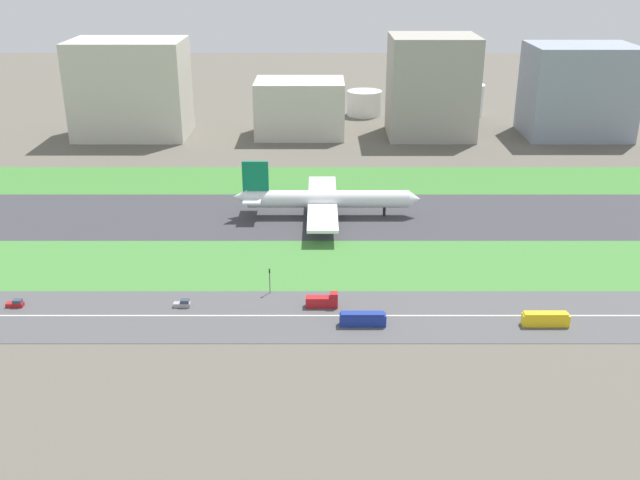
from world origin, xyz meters
The scene contains 20 objects.
ground_plane centered at (0.00, 0.00, 0.00)m, with size 800.00×800.00×0.00m, color #5B564C.
runway centered at (0.00, 0.00, 0.05)m, with size 280.00×46.00×0.10m, color #38383D.
grass_median_north centered at (0.00, 41.00, 0.05)m, with size 280.00×36.00×0.10m, color #3D7A33.
grass_median_south centered at (0.00, -41.00, 0.05)m, with size 280.00×36.00×0.10m, color #427F38.
highway centered at (0.00, -73.00, 0.05)m, with size 280.00×28.00×0.10m, color #4C4C4F.
highway_centerline centered at (0.00, -73.00, 0.11)m, with size 266.00×0.50×0.01m, color silver.
airliner centered at (2.85, 0.00, 6.23)m, with size 65.00×56.00×19.70m.
bus_1 centered at (57.98, -78.00, 1.82)m, with size 11.60×2.50×3.50m.
car_2 centered at (-78.36, -68.00, 0.92)m, with size 4.40×1.80×2.00m.
truck_0 centered at (2.39, -68.00, 1.67)m, with size 8.40×2.50×4.00m.
car_1 centered at (-34.41, -68.00, 0.92)m, with size 4.40×1.80×2.00m.
bus_0 centered at (12.32, -78.00, 1.82)m, with size 11.60×2.50×3.50m.
traffic_light centered at (-11.99, -60.01, 4.29)m, with size 0.36×0.50×7.20m.
terminal_building centered at (-90.00, 114.00, 23.04)m, with size 53.73×35.45×46.07m, color beige.
hangar_building centered at (-8.23, 114.00, 13.54)m, with size 43.05×29.59×27.08m, color beige.
office_tower centered at (55.62, 114.00, 24.04)m, with size 41.09×35.09×48.07m, color #9E998E.
cargo_warehouse centered at (126.53, 114.00, 21.90)m, with size 49.39×35.73×43.79m, color gray.
fuel_tank_west centered at (26.08, 159.00, 6.67)m, with size 18.93×18.93×13.34m, color silver.
fuel_tank_centre centered at (53.90, 159.00, 8.22)m, with size 19.40×19.40×16.44m, color silver.
fuel_tank_east centered at (82.95, 159.00, 8.43)m, with size 17.37×17.37×16.86m, color silver.
Camera 1 is at (1.67, -237.01, 88.98)m, focal length 40.61 mm.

